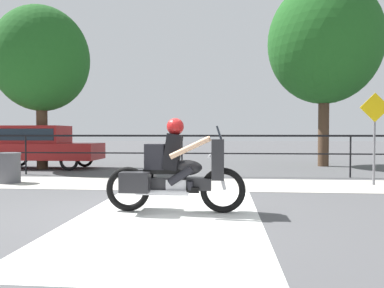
% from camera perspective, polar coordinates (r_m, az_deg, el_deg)
% --- Properties ---
extents(ground_plane, '(120.00, 120.00, 0.00)m').
position_cam_1_polar(ground_plane, '(6.55, -6.93, -10.08)').
color(ground_plane, '#4C4C4F').
extents(sidewalk_band, '(44.00, 2.40, 0.01)m').
position_cam_1_polar(sidewalk_band, '(9.85, -2.82, -6.09)').
color(sidewalk_band, '#B7B2A8').
rests_on(sidewalk_band, ground).
extents(crosswalk_band, '(2.90, 6.00, 0.01)m').
position_cam_1_polar(crosswalk_band, '(6.28, -3.35, -10.55)').
color(crosswalk_band, silver).
rests_on(crosswalk_band, ground).
extents(fence_railing, '(36.00, 0.05, 1.29)m').
position_cam_1_polar(fence_railing, '(11.67, -1.55, 0.06)').
color(fence_railing, black).
rests_on(fence_railing, ground).
extents(motorcycle, '(2.37, 0.76, 1.59)m').
position_cam_1_polar(motorcycle, '(6.31, -2.64, -4.12)').
color(motorcycle, black).
rests_on(motorcycle, ground).
extents(parked_car, '(4.35, 1.62, 1.62)m').
position_cam_1_polar(parked_car, '(15.28, -22.18, -0.02)').
color(parked_car, maroon).
rests_on(parked_car, ground).
extents(trash_bin, '(0.61, 0.61, 0.81)m').
position_cam_1_polar(trash_bin, '(11.11, -26.12, -3.29)').
color(trash_bin, '#515156').
rests_on(trash_bin, ground).
extents(street_sign, '(0.75, 0.06, 2.36)m').
position_cam_1_polar(street_sign, '(10.62, 26.06, 2.38)').
color(street_sign, slate).
rests_on(street_sign, ground).
extents(tree_behind_sign, '(4.49, 4.49, 7.47)m').
position_cam_1_polar(tree_behind_sign, '(16.45, 19.52, 14.34)').
color(tree_behind_sign, '#473323').
rests_on(tree_behind_sign, ground).
extents(tree_behind_car, '(3.51, 3.51, 6.02)m').
position_cam_1_polar(tree_behind_car, '(15.23, -21.99, 11.85)').
color(tree_behind_car, '#473323').
rests_on(tree_behind_car, ground).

